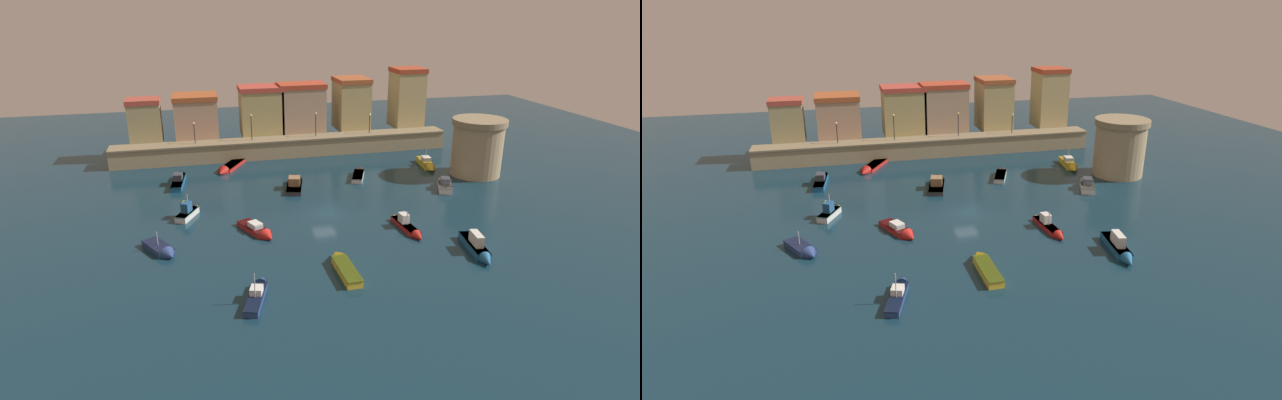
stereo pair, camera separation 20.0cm
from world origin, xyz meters
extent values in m
plane|color=#112D3D|center=(0.00, 0.00, 0.00)|extent=(130.12, 130.12, 0.00)
cube|color=#9E8966|center=(0.00, 23.35, 1.28)|extent=(50.61, 3.32, 2.57)
cube|color=#817053|center=(0.00, 23.35, 2.69)|extent=(50.61, 3.62, 0.24)
cube|color=tan|center=(-20.21, 27.05, 5.40)|extent=(4.59, 4.09, 5.66)
cube|color=#AB4233|center=(-20.21, 27.05, 8.58)|extent=(4.78, 4.26, 0.70)
cube|color=tan|center=(-12.90, 27.96, 5.48)|extent=(6.28, 5.91, 5.83)
cube|color=#A54D26|center=(-12.90, 27.96, 8.75)|extent=(6.53, 6.14, 0.70)
cube|color=tan|center=(-3.00, 27.55, 5.96)|extent=(6.39, 5.08, 6.79)
cube|color=#B63F33|center=(-3.00, 27.55, 9.71)|extent=(6.64, 5.28, 0.70)
cube|color=tan|center=(3.34, 27.30, 6.08)|extent=(6.96, 4.59, 7.02)
cube|color=#B33D26|center=(3.34, 27.30, 9.94)|extent=(7.23, 4.77, 0.70)
cube|color=tan|center=(11.70, 28.00, 6.31)|extent=(4.93, 5.99, 7.49)
cube|color=#A7512C|center=(11.70, 28.00, 10.41)|extent=(5.13, 6.23, 0.70)
cube|color=tan|center=(21.06, 27.47, 6.98)|extent=(4.71, 4.94, 8.82)
cube|color=#AC3D24|center=(21.06, 27.47, 11.74)|extent=(4.89, 5.13, 0.70)
cylinder|color=#9E8966|center=(23.24, 8.13, 3.43)|extent=(6.61, 6.61, 6.85)
cylinder|color=#867556|center=(23.24, 8.13, 7.25)|extent=(7.14, 7.14, 0.80)
cylinder|color=black|center=(-13.33, 23.35, 4.20)|extent=(0.12, 0.12, 2.79)
sphere|color=#F9D172|center=(-13.33, 23.35, 5.75)|extent=(0.32, 0.32, 0.32)
cylinder|color=black|center=(-5.10, 23.35, 4.59)|extent=(0.12, 0.12, 3.55)
sphere|color=#F9D172|center=(-5.10, 23.35, 6.51)|extent=(0.32, 0.32, 0.32)
cylinder|color=black|center=(4.67, 23.35, 4.47)|extent=(0.12, 0.12, 3.32)
sphere|color=#F9D172|center=(4.67, 23.35, 6.28)|extent=(0.32, 0.32, 0.32)
cylinder|color=black|center=(13.30, 23.35, 4.17)|extent=(0.12, 0.12, 2.71)
sphere|color=#F9D172|center=(13.30, 23.35, 5.67)|extent=(0.32, 0.32, 0.32)
cube|color=#195689|center=(-15.90, 13.37, 0.34)|extent=(1.93, 6.08, 0.68)
cone|color=#195689|center=(-15.53, 16.99, 0.34)|extent=(1.41, 1.52, 1.27)
cube|color=#0D293E|center=(-15.90, 13.37, 0.64)|extent=(1.97, 6.20, 0.08)
cube|color=#333842|center=(-15.88, 13.50, 1.09)|extent=(1.23, 1.74, 0.81)
cube|color=#99B7C6|center=(-15.80, 14.32, 1.13)|extent=(0.96, 0.16, 0.49)
cube|color=navy|center=(-17.66, -5.46, 0.29)|extent=(3.13, 4.01, 0.59)
cone|color=navy|center=(-16.55, -7.51, 0.29)|extent=(1.78, 1.62, 1.46)
cube|color=#141C37|center=(-17.66, -5.46, 0.55)|extent=(3.20, 4.09, 0.08)
cylinder|color=#B2B2B7|center=(-17.65, -5.48, 1.25)|extent=(0.08, 0.08, 1.32)
cube|color=navy|center=(-9.88, -16.77, 0.28)|extent=(2.44, 4.67, 0.56)
cone|color=navy|center=(-9.01, -14.05, 0.28)|extent=(1.40, 1.54, 1.07)
cube|color=#0E1933|center=(-9.88, -16.77, 0.52)|extent=(2.49, 4.76, 0.08)
cube|color=silver|center=(-9.75, -16.39, 0.83)|extent=(1.22, 1.33, 0.53)
cube|color=#99B7C6|center=(-9.59, -15.86, 0.86)|extent=(0.82, 0.31, 0.32)
cylinder|color=#B2B2B7|center=(-9.93, -16.95, 1.59)|extent=(0.08, 0.08, 2.06)
cube|color=red|center=(7.06, -6.30, 0.23)|extent=(1.42, 4.76, 0.46)
cone|color=red|center=(7.26, -9.24, 0.23)|extent=(1.14, 1.38, 1.05)
cube|color=#6A0C0B|center=(7.06, -6.30, 0.42)|extent=(1.45, 4.85, 0.08)
cube|color=silver|center=(7.03, -5.86, 0.94)|extent=(0.89, 1.21, 0.96)
cylinder|color=#B2B2B7|center=(7.08, -6.62, 1.21)|extent=(0.08, 0.08, 1.49)
cube|color=#195689|center=(11.50, -12.44, 0.34)|extent=(2.11, 5.31, 0.67)
cone|color=#195689|center=(10.98, -15.63, 0.34)|extent=(1.45, 1.58, 1.24)
cube|color=#0C3149|center=(11.50, -12.44, 0.63)|extent=(2.16, 5.42, 0.08)
cube|color=silver|center=(11.44, -12.80, 1.22)|extent=(1.07, 2.16, 1.09)
cube|color=silver|center=(-14.91, 2.02, 0.35)|extent=(2.66, 3.74, 0.69)
cone|color=silver|center=(-13.93, 4.03, 0.35)|extent=(1.48, 1.41, 1.17)
cube|color=#4A6B5F|center=(-14.91, 2.02, 0.65)|extent=(2.72, 3.81, 0.08)
cube|color=navy|center=(-14.91, 2.02, 1.23)|extent=(1.24, 1.41, 1.08)
cylinder|color=#B2B2B7|center=(-14.76, 2.32, 1.64)|extent=(0.08, 0.08, 1.91)
cube|color=silver|center=(7.27, 10.23, 0.32)|extent=(2.96, 4.70, 0.63)
cone|color=silver|center=(8.35, 12.87, 0.32)|extent=(1.66, 1.66, 1.27)
cube|color=#4D5155|center=(7.27, 10.23, 0.59)|extent=(3.01, 4.79, 0.08)
cube|color=#333338|center=(-1.78, 8.19, 0.25)|extent=(3.03, 5.40, 0.50)
cone|color=#333338|center=(-1.00, 11.30, 0.25)|extent=(2.05, 1.78, 1.76)
cube|color=black|center=(-1.78, 8.19, 0.46)|extent=(3.09, 5.51, 0.08)
cube|color=olive|center=(-1.71, 8.46, 1.01)|extent=(1.79, 2.00, 1.01)
cube|color=red|center=(-8.47, 19.66, 0.25)|extent=(4.30, 6.04, 0.49)
cone|color=red|center=(-10.16, 16.47, 0.25)|extent=(2.10, 2.00, 1.63)
cube|color=#56110B|center=(-8.47, 19.66, 0.45)|extent=(4.39, 6.17, 0.08)
cube|color=gold|center=(18.45, 13.50, 0.37)|extent=(2.00, 4.92, 0.74)
cone|color=gold|center=(18.03, 10.52, 0.37)|extent=(1.45, 1.50, 1.28)
cube|color=olive|center=(18.45, 13.50, 0.70)|extent=(2.04, 5.02, 0.08)
cube|color=silver|center=(18.42, 13.27, 1.07)|extent=(1.30, 1.61, 0.65)
cube|color=#99B7C6|center=(18.31, 12.54, 1.10)|extent=(0.99, 0.20, 0.39)
cylinder|color=#B2B2B7|center=(18.44, 13.44, 1.77)|extent=(0.08, 0.08, 2.05)
cube|color=white|center=(16.51, 3.49, 0.38)|extent=(2.96, 4.16, 0.77)
cone|color=white|center=(17.45, 5.71, 0.38)|extent=(1.81, 1.58, 1.51)
cube|color=#6C7F58|center=(16.51, 3.49, 0.73)|extent=(3.02, 4.25, 0.08)
cube|color=#333842|center=(16.63, 3.77, 1.11)|extent=(1.59, 1.77, 0.69)
cube|color=gold|center=(-1.74, -14.37, 0.36)|extent=(1.38, 4.94, 0.72)
cone|color=gold|center=(-1.76, -11.27, 0.36)|extent=(1.29, 1.39, 1.28)
cube|color=#546618|center=(-1.74, -14.37, 0.68)|extent=(1.41, 5.04, 0.08)
cube|color=red|center=(-8.29, -3.12, 0.23)|extent=(3.18, 4.68, 0.47)
cone|color=red|center=(-7.16, -5.68, 0.23)|extent=(1.81, 1.72, 1.43)
cube|color=#420C0E|center=(-8.29, -3.12, 0.43)|extent=(3.24, 4.77, 0.08)
cube|color=silver|center=(-8.18, -3.38, 0.72)|extent=(1.51, 1.74, 0.52)
cube|color=#99B7C6|center=(-7.88, -4.05, 0.75)|extent=(0.86, 0.42, 0.31)
sphere|color=yellow|center=(-15.26, 6.59, 0.00)|extent=(0.61, 0.61, 0.61)
sphere|color=yellow|center=(7.03, -3.39, 0.00)|extent=(0.53, 0.53, 0.53)
camera|label=1|loc=(-13.50, -51.92, 21.96)|focal=29.06mm
camera|label=2|loc=(-13.31, -51.97, 21.96)|focal=29.06mm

